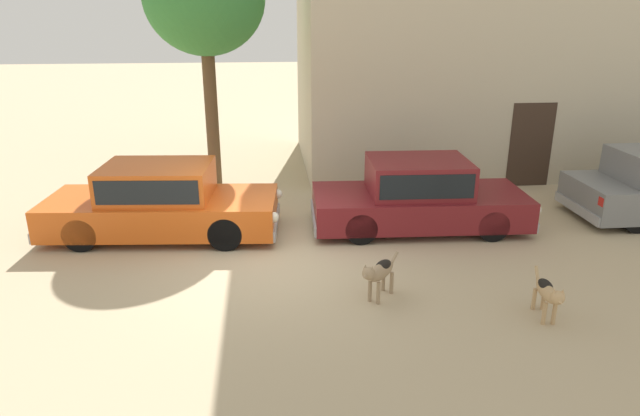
{
  "coord_description": "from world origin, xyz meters",
  "views": [
    {
      "loc": [
        -0.01,
        -9.22,
        4.25
      ],
      "look_at": [
        0.91,
        0.2,
        0.9
      ],
      "focal_mm": 31.59,
      "sensor_mm": 36.0,
      "label": 1
    }
  ],
  "objects_px": {
    "parked_sedan_second": "(419,195)",
    "stray_dog_spotted": "(548,292)",
    "stray_dog_tan": "(380,272)",
    "parked_sedan_nearest": "(161,201)"
  },
  "relations": [
    {
      "from": "stray_dog_tan",
      "to": "parked_sedan_nearest",
      "type": "bearing_deg",
      "value": -87.89
    },
    {
      "from": "stray_dog_spotted",
      "to": "stray_dog_tan",
      "type": "relative_size",
      "value": 1.24
    },
    {
      "from": "parked_sedan_nearest",
      "to": "stray_dog_tan",
      "type": "bearing_deg",
      "value": -34.28
    },
    {
      "from": "parked_sedan_nearest",
      "to": "parked_sedan_second",
      "type": "relative_size",
      "value": 1.05
    },
    {
      "from": "stray_dog_spotted",
      "to": "stray_dog_tan",
      "type": "bearing_deg",
      "value": -103.44
    },
    {
      "from": "stray_dog_spotted",
      "to": "parked_sedan_nearest",
      "type": "bearing_deg",
      "value": -115.92
    },
    {
      "from": "stray_dog_spotted",
      "to": "stray_dog_tan",
      "type": "height_order",
      "value": "stray_dog_tan"
    },
    {
      "from": "parked_sedan_second",
      "to": "stray_dog_spotted",
      "type": "distance_m",
      "value": 3.87
    },
    {
      "from": "parked_sedan_nearest",
      "to": "stray_dog_spotted",
      "type": "relative_size",
      "value": 4.46
    },
    {
      "from": "parked_sedan_second",
      "to": "parked_sedan_nearest",
      "type": "bearing_deg",
      "value": -179.07
    }
  ]
}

